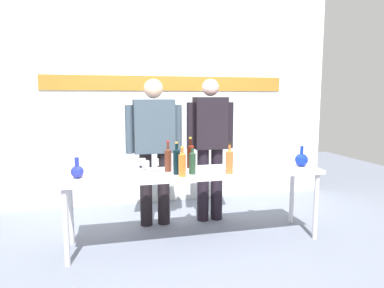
# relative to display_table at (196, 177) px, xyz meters

# --- Properties ---
(ground_plane) EXTENTS (10.00, 10.00, 0.00)m
(ground_plane) POSITION_rel_display_table_xyz_m (0.00, 0.00, -0.69)
(ground_plane) COLOR slate
(back_wall) EXTENTS (4.82, 0.11, 3.00)m
(back_wall) POSITION_rel_display_table_xyz_m (0.00, 1.55, 0.82)
(back_wall) COLOR silver
(back_wall) RESTS_ON ground
(display_table) EXTENTS (2.60, 0.59, 0.74)m
(display_table) POSITION_rel_display_table_xyz_m (0.00, 0.00, 0.00)
(display_table) COLOR silver
(display_table) RESTS_ON ground
(decanter_blue_left) EXTENTS (0.12, 0.12, 0.20)m
(decanter_blue_left) POSITION_rel_display_table_xyz_m (-1.14, -0.04, 0.12)
(decanter_blue_left) COLOR navy
(decanter_blue_left) RESTS_ON display_table
(decanter_blue_right) EXTENTS (0.14, 0.14, 0.22)m
(decanter_blue_right) POSITION_rel_display_table_xyz_m (1.17, -0.04, 0.13)
(decanter_blue_right) COLOR #102AA2
(decanter_blue_right) RESTS_ON display_table
(presenter_left) EXTENTS (0.65, 0.22, 1.69)m
(presenter_left) POSITION_rel_display_table_xyz_m (-0.34, 0.60, 0.29)
(presenter_left) COLOR black
(presenter_left) RESTS_ON ground
(presenter_right) EXTENTS (0.57, 0.22, 1.70)m
(presenter_right) POSITION_rel_display_table_xyz_m (0.34, 0.60, 0.28)
(presenter_right) COLOR black
(presenter_right) RESTS_ON ground
(wine_bottle_0) EXTENTS (0.07, 0.07, 0.29)m
(wine_bottle_0) POSITION_rel_display_table_xyz_m (-0.18, -0.21, 0.18)
(wine_bottle_0) COLOR #CE6723
(wine_bottle_0) RESTS_ON display_table
(wine_bottle_1) EXTENTS (0.07, 0.07, 0.30)m
(wine_bottle_1) POSITION_rel_display_table_xyz_m (0.29, -0.19, 0.19)
(wine_bottle_1) COLOR #CB652C
(wine_bottle_1) RESTS_ON display_table
(wine_bottle_2) EXTENTS (0.07, 0.07, 0.32)m
(wine_bottle_2) POSITION_rel_display_table_xyz_m (-0.22, -0.10, 0.20)
(wine_bottle_2) COLOR black
(wine_bottle_2) RESTS_ON display_table
(wine_bottle_3) EXTENTS (0.07, 0.07, 0.33)m
(wine_bottle_3) POSITION_rel_display_table_xyz_m (-0.01, 0.17, 0.19)
(wine_bottle_3) COLOR #361107
(wine_bottle_3) RESTS_ON display_table
(wine_bottle_4) EXTENTS (0.07, 0.07, 0.28)m
(wine_bottle_4) POSITION_rel_display_table_xyz_m (-0.07, -0.13, 0.18)
(wine_bottle_4) COLOR #1F3C27
(wine_bottle_4) RESTS_ON display_table
(wine_bottle_5) EXTENTS (0.07, 0.07, 0.31)m
(wine_bottle_5) POSITION_rel_display_table_xyz_m (-0.27, 0.05, 0.19)
(wine_bottle_5) COLOR #512517
(wine_bottle_5) RESTS_ON display_table
(wine_glass_left_0) EXTENTS (0.06, 0.06, 0.14)m
(wine_glass_left_0) POSITION_rel_display_table_xyz_m (-0.40, 0.04, 0.16)
(wine_glass_left_0) COLOR white
(wine_glass_left_0) RESTS_ON display_table
(wine_glass_left_1) EXTENTS (0.06, 0.06, 0.15)m
(wine_glass_left_1) POSITION_rel_display_table_xyz_m (-0.51, -0.13, 0.17)
(wine_glass_left_1) COLOR white
(wine_glass_left_1) RESTS_ON display_table
(wine_glass_left_2) EXTENTS (0.07, 0.07, 0.16)m
(wine_glass_left_2) POSITION_rel_display_table_xyz_m (-0.98, -0.20, 0.17)
(wine_glass_left_2) COLOR white
(wine_glass_left_2) RESTS_ON display_table
(wine_glass_left_3) EXTENTS (0.07, 0.07, 0.15)m
(wine_glass_left_3) POSITION_rel_display_table_xyz_m (-0.75, -0.00, 0.17)
(wine_glass_left_3) COLOR white
(wine_glass_left_3) RESTS_ON display_table
(wine_glass_left_4) EXTENTS (0.07, 0.07, 0.13)m
(wine_glass_left_4) POSITION_rel_display_table_xyz_m (-0.52, 0.13, 0.15)
(wine_glass_left_4) COLOR white
(wine_glass_left_4) RESTS_ON display_table
(wine_glass_left_5) EXTENTS (0.07, 0.07, 0.16)m
(wine_glass_left_5) POSITION_rel_display_table_xyz_m (-0.92, 0.12, 0.17)
(wine_glass_left_5) COLOR white
(wine_glass_left_5) RESTS_ON display_table
(wine_glass_right_0) EXTENTS (0.06, 0.06, 0.16)m
(wine_glass_right_0) POSITION_rel_display_table_xyz_m (0.67, -0.01, 0.17)
(wine_glass_right_0) COLOR white
(wine_glass_right_0) RESTS_ON display_table
(wine_glass_right_1) EXTENTS (0.07, 0.07, 0.14)m
(wine_glass_right_1) POSITION_rel_display_table_xyz_m (0.85, 0.23, 0.16)
(wine_glass_right_1) COLOR white
(wine_glass_right_1) RESTS_ON display_table
(wine_glass_right_2) EXTENTS (0.06, 0.06, 0.15)m
(wine_glass_right_2) POSITION_rel_display_table_xyz_m (0.97, -0.09, 0.16)
(wine_glass_right_2) COLOR white
(wine_glass_right_2) RESTS_ON display_table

